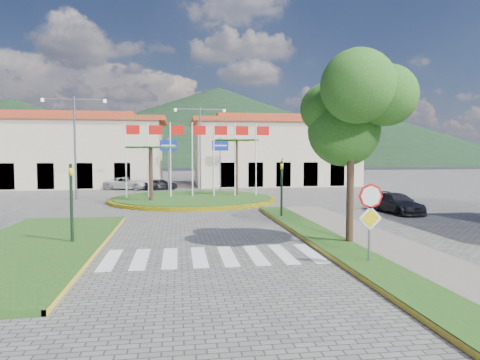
{
  "coord_description": "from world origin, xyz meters",
  "views": [
    {
      "loc": [
        -1.1,
        -10.71,
        3.58
      ],
      "look_at": [
        1.62,
        8.0,
        2.42
      ],
      "focal_mm": 32.0,
      "sensor_mm": 36.0,
      "label": 1
    }
  ],
  "objects": [
    {
      "name": "white_van",
      "position": [
        -6.17,
        33.24,
        0.62
      ],
      "size": [
        4.8,
        3.07,
        1.23
      ],
      "primitive_type": "imported",
      "rotation": [
        0.0,
        0.0,
        1.32
      ],
      "color": "#B9B9BB",
      "rests_on": "ground"
    },
    {
      "name": "hill_near_back",
      "position": [
        -10.0,
        130.0,
        8.0
      ],
      "size": [
        110.0,
        110.0,
        16.0
      ],
      "primitive_type": "cone",
      "color": "black",
      "rests_on": "ground"
    },
    {
      "name": "car_dark_b",
      "position": [
        3.33,
        35.82,
        0.63
      ],
      "size": [
        3.95,
        1.65,
        1.27
      ],
      "primitive_type": "imported",
      "rotation": [
        0.0,
        0.0,
        1.49
      ],
      "color": "black",
      "rests_on": "ground"
    },
    {
      "name": "hill_far_mid",
      "position": [
        15.0,
        160.0,
        15.0
      ],
      "size": [
        180.0,
        180.0,
        30.0
      ],
      "primitive_type": "cone",
      "color": "black",
      "rests_on": "ground"
    },
    {
      "name": "deciduous_tree",
      "position": [
        5.5,
        5.0,
        5.18
      ],
      "size": [
        3.6,
        3.6,
        6.8
      ],
      "color": "black",
      "rests_on": "ground"
    },
    {
      "name": "verge_right",
      "position": [
        4.8,
        2.0,
        0.09
      ],
      "size": [
        1.6,
        28.0,
        0.18
      ],
      "primitive_type": "cube",
      "color": "#244714",
      "rests_on": "ground"
    },
    {
      "name": "traffic_light_left",
      "position": [
        -5.2,
        6.5,
        1.94
      ],
      "size": [
        0.15,
        0.18,
        3.2
      ],
      "color": "black",
      "rests_on": "ground"
    },
    {
      "name": "hill_far_east",
      "position": [
        70.0,
        135.0,
        9.0
      ],
      "size": [
        120.0,
        120.0,
        18.0
      ],
      "primitive_type": "cone",
      "color": "black",
      "rests_on": "ground"
    },
    {
      "name": "street_lamp_west",
      "position": [
        -9.0,
        24.0,
        4.5
      ],
      "size": [
        4.8,
        0.16,
        8.0
      ],
      "color": "slate",
      "rests_on": "ground"
    },
    {
      "name": "median_left",
      "position": [
        -6.5,
        6.0,
        0.09
      ],
      "size": [
        5.0,
        14.0,
        0.18
      ],
      "primitive_type": "cube",
      "color": "#244714",
      "rests_on": "ground"
    },
    {
      "name": "car_side_right",
      "position": [
        12.0,
        13.34,
        0.6
      ],
      "size": [
        2.12,
        4.28,
        1.19
      ],
      "primitive_type": "imported",
      "rotation": [
        0.0,
        0.0,
        0.11
      ],
      "color": "black",
      "rests_on": "ground"
    },
    {
      "name": "stop_sign",
      "position": [
        4.9,
        1.96,
        1.79
      ],
      "size": [
        0.8,
        0.11,
        2.65
      ],
      "color": "slate",
      "rests_on": "ground"
    },
    {
      "name": "traffic_light_far",
      "position": [
        8.0,
        26.0,
        1.94
      ],
      "size": [
        0.18,
        0.15,
        3.2
      ],
      "color": "black",
      "rests_on": "ground"
    },
    {
      "name": "car_dark_a",
      "position": [
        -2.78,
        32.6,
        0.55
      ],
      "size": [
        3.49,
        2.25,
        1.11
      ],
      "primitive_type": "imported",
      "rotation": [
        0.0,
        0.0,
        1.89
      ],
      "color": "black",
      "rests_on": "ground"
    },
    {
      "name": "sidewalk_right",
      "position": [
        6.0,
        2.0,
        0.07
      ],
      "size": [
        4.0,
        28.0,
        0.15
      ],
      "primitive_type": "cube",
      "color": "gray",
      "rests_on": "ground"
    },
    {
      "name": "direction_sign_west",
      "position": [
        -2.0,
        30.97,
        3.53
      ],
      "size": [
        1.6,
        0.14,
        5.2
      ],
      "color": "slate",
      "rests_on": "ground"
    },
    {
      "name": "building_right",
      "position": [
        10.0,
        38.0,
        3.9
      ],
      "size": [
        19.08,
        9.54,
        8.05
      ],
      "color": "beige",
      "rests_on": "ground"
    },
    {
      "name": "traffic_light_right",
      "position": [
        4.5,
        12.0,
        1.94
      ],
      "size": [
        0.15,
        0.18,
        3.2
      ],
      "color": "black",
      "rests_on": "ground"
    },
    {
      "name": "roundabout_island",
      "position": [
        0.0,
        22.0,
        0.18
      ],
      "size": [
        12.7,
        12.7,
        6.0
      ],
      "color": "yellow",
      "rests_on": "ground"
    },
    {
      "name": "street_lamp_centre",
      "position": [
        1.0,
        30.0,
        4.5
      ],
      "size": [
        4.8,
        0.16,
        8.0
      ],
      "color": "slate",
      "rests_on": "ground"
    },
    {
      "name": "hill_far_west",
      "position": [
        -55.0,
        140.0,
        11.0
      ],
      "size": [
        140.0,
        140.0,
        22.0
      ],
      "primitive_type": "cone",
      "color": "black",
      "rests_on": "ground"
    },
    {
      "name": "direction_sign_east",
      "position": [
        3.0,
        30.97,
        3.53
      ],
      "size": [
        1.6,
        0.14,
        5.2
      ],
      "color": "slate",
      "rests_on": "ground"
    },
    {
      "name": "ground",
      "position": [
        0.0,
        0.0,
        0.0
      ],
      "size": [
        160.0,
        160.0,
        0.0
      ],
      "primitive_type": "plane",
      "color": "#585653",
      "rests_on": "ground"
    },
    {
      "name": "crosswalk",
      "position": [
        0.0,
        4.0,
        0.01
      ],
      "size": [
        8.0,
        3.0,
        0.01
      ],
      "primitive_type": "cube",
      "color": "silver",
      "rests_on": "ground"
    },
    {
      "name": "building_left",
      "position": [
        -14.0,
        38.0,
        3.9
      ],
      "size": [
        23.32,
        9.54,
        8.05
      ],
      "color": "beige",
      "rests_on": "ground"
    }
  ]
}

